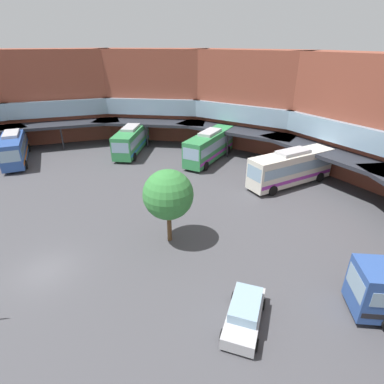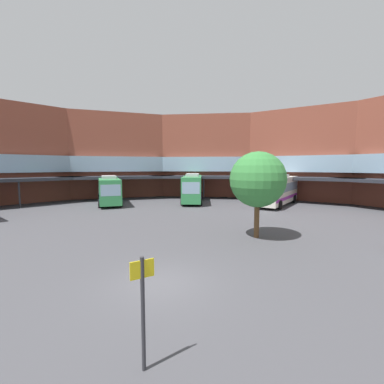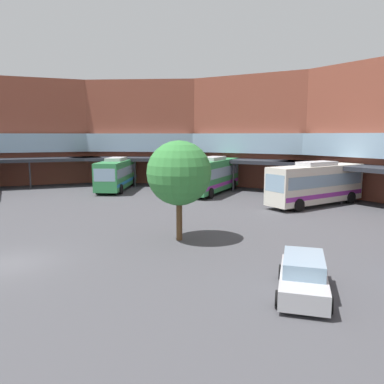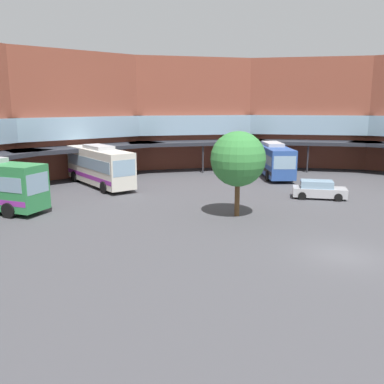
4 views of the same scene
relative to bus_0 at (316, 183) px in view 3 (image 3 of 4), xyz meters
The scene contains 7 objects.
ground_plane 25.84m from the bus_0, 100.20° to the right, with size 119.55×119.55×0.00m, color #47474C.
station_building 8.70m from the bus_0, 127.69° to the right, with size 76.02×46.30×13.47m.
bus_0 is the anchor object (origin of this frame).
bus_1 22.44m from the bus_0, 164.38° to the right, with size 8.36×9.49×3.78m.
bus_3 11.59m from the bus_0, behind, with size 5.35×10.69×4.01m.
parked_car 20.64m from the bus_0, 67.29° to the right, with size 3.57×4.74×1.53m.
plaza_tree 16.80m from the bus_0, 94.35° to the right, with size 3.89×3.89×6.08m.
Camera 3 is at (18.84, -7.41, 6.39)m, focal length 35.20 mm.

